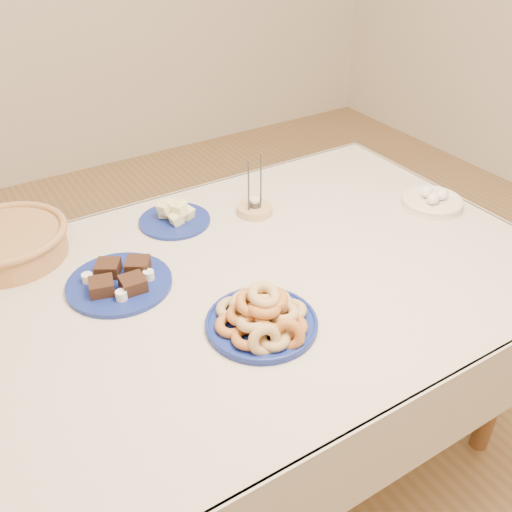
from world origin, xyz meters
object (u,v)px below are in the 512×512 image
(wicker_basket, at_px, (7,242))
(egg_bowl, at_px, (432,201))
(donut_platter, at_px, (262,316))
(brownie_plate, at_px, (120,281))
(candle_holder, at_px, (255,208))
(dining_table, at_px, (247,308))
(melon_plate, at_px, (175,215))

(wicker_basket, bearing_deg, egg_bowl, -19.22)
(wicker_basket, bearing_deg, donut_platter, -55.04)
(brownie_plate, bearing_deg, wicker_basket, 125.83)
(donut_platter, xyz_separation_m, candle_holder, (0.28, 0.48, -0.02))
(dining_table, xyz_separation_m, wicker_basket, (-0.52, 0.45, 0.15))
(donut_platter, bearing_deg, melon_plate, 86.28)
(melon_plate, height_order, brownie_plate, melon_plate)
(dining_table, distance_m, candle_holder, 0.37)
(wicker_basket, distance_m, egg_bowl, 1.31)
(donut_platter, bearing_deg, wicker_basket, 124.96)
(candle_holder, height_order, egg_bowl, candle_holder)
(melon_plate, bearing_deg, donut_platter, -93.72)
(candle_holder, bearing_deg, dining_table, -125.72)
(brownie_plate, bearing_deg, melon_plate, 39.96)
(candle_holder, xyz_separation_m, egg_bowl, (0.52, -0.27, 0.00))
(dining_table, bearing_deg, candle_holder, 54.28)
(dining_table, bearing_deg, donut_platter, -110.29)
(dining_table, distance_m, donut_platter, 0.25)
(melon_plate, height_order, candle_holder, candle_holder)
(donut_platter, height_order, brownie_plate, donut_platter)
(donut_platter, bearing_deg, dining_table, 69.71)
(dining_table, height_order, candle_holder, candle_holder)
(donut_platter, height_order, egg_bowl, donut_platter)
(donut_platter, distance_m, brownie_plate, 0.41)
(donut_platter, relative_size, candle_holder, 1.85)
(melon_plate, relative_size, egg_bowl, 1.18)
(melon_plate, bearing_deg, candle_holder, -20.21)
(melon_plate, height_order, wicker_basket, wicker_basket)
(candle_holder, bearing_deg, donut_platter, -120.00)
(melon_plate, relative_size, candle_holder, 1.54)
(brownie_plate, relative_size, wicker_basket, 0.98)
(wicker_basket, xyz_separation_m, candle_holder, (0.72, -0.16, -0.03))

